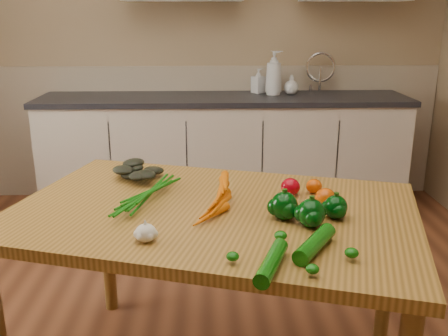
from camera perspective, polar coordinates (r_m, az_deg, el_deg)
name	(u,v)px	position (r m, az deg, el deg)	size (l,w,h in m)	color
room	(185,88)	(1.85, -4.45, 9.05)	(4.04, 5.04, 2.64)	brown
counter_run	(225,151)	(3.99, 0.11, 1.94)	(2.84, 0.64, 1.14)	beige
table	(213,229)	(1.93, -1.26, -7.03)	(1.72, 1.35, 0.81)	#A3702F
soap_bottle_a	(274,73)	(3.96, 5.71, 10.76)	(0.13, 0.13, 0.34)	silver
soap_bottle_b	(258,81)	(4.05, 3.95, 9.93)	(0.09, 0.09, 0.19)	silver
soap_bottle_c	(291,85)	(4.02, 7.70, 9.42)	(0.12, 0.12, 0.15)	silver
carrot_bunch	(196,197)	(1.90, -3.24, -3.29)	(0.28, 0.21, 0.08)	#DC6205
leafy_greens	(135,168)	(2.23, -10.17, 0.04)	(0.21, 0.19, 0.11)	black
garlic_bulb	(146,233)	(1.63, -8.94, -7.34)	(0.07, 0.07, 0.06)	silver
pepper_a	(284,206)	(1.79, 6.90, -4.32)	(0.10, 0.10, 0.10)	#023007
pepper_b	(336,207)	(1.83, 12.64, -4.38)	(0.08, 0.08, 0.08)	#023007
pepper_c	(311,213)	(1.74, 9.93, -5.12)	(0.10, 0.10, 0.10)	#023007
tomato_a	(290,187)	(2.03, 7.60, -2.14)	(0.08, 0.08, 0.07)	#97020F
tomato_b	(314,186)	(2.07, 10.25, -2.05)	(0.06, 0.06, 0.06)	#C84405
tomato_c	(325,197)	(1.94, 11.52, -3.31)	(0.08, 0.08, 0.07)	#C84405
zucchini_a	(315,244)	(1.58, 10.34, -8.52)	(0.05, 0.05, 0.23)	#094B08
zucchini_b	(272,263)	(1.45, 5.45, -10.70)	(0.05, 0.05, 0.23)	#094B08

